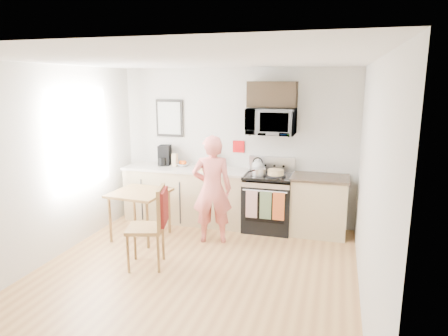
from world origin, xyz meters
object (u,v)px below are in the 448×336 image
(range, at_px, (268,204))
(dining_table, at_px, (140,197))
(microwave, at_px, (271,121))
(person, at_px, (212,189))
(chair, at_px, (157,216))
(cake, at_px, (276,173))

(range, distance_m, dining_table, 2.05)
(range, height_order, dining_table, range)
(microwave, distance_m, person, 1.46)
(chair, relative_size, cake, 3.46)
(range, bearing_deg, person, -134.58)
(range, bearing_deg, chair, -123.68)
(range, xyz_separation_m, person, (-0.72, -0.73, 0.38))
(dining_table, bearing_deg, range, 26.07)
(microwave, distance_m, chair, 2.41)
(chair, height_order, cake, chair)
(chair, bearing_deg, person, 50.95)
(microwave, xyz_separation_m, chair, (-1.15, -1.83, -1.07))
(dining_table, distance_m, cake, 2.14)
(dining_table, height_order, cake, cake)
(range, bearing_deg, microwave, 90.06)
(dining_table, xyz_separation_m, cake, (1.95, 0.80, 0.32))
(microwave, height_order, cake, microwave)
(microwave, height_order, chair, microwave)
(microwave, distance_m, dining_table, 2.36)
(range, distance_m, person, 1.09)
(person, xyz_separation_m, cake, (0.84, 0.64, 0.16))
(range, xyz_separation_m, cake, (0.12, -0.09, 0.54))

